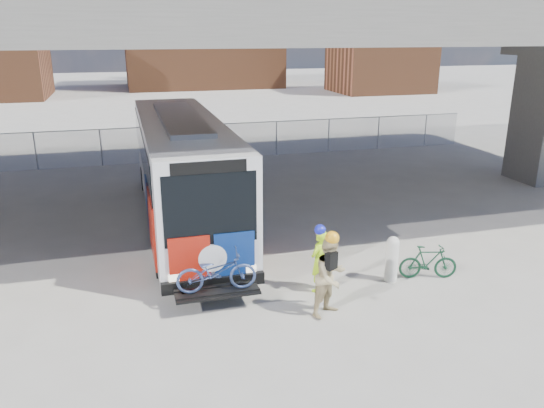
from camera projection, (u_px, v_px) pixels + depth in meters
name	position (u px, v px, depth m)	size (l,w,h in m)	color
ground	(260.00, 243.00, 16.66)	(160.00, 160.00, 0.00)	#9E9991
bus	(182.00, 162.00, 18.08)	(2.67, 12.93, 3.69)	silver
overpass	(230.00, 26.00, 18.31)	(40.00, 16.00, 7.95)	#605E59
chainlink_fence	(202.00, 132.00, 27.21)	(30.00, 0.06, 30.00)	gray
brick_buildings	(164.00, 41.00, 59.49)	(54.00, 22.00, 12.00)	brown
bollard	(392.00, 257.00, 13.94)	(0.33, 0.33, 1.26)	white
cyclist_hivis	(319.00, 259.00, 13.36)	(0.71, 0.67, 1.80)	#B6F119
cyclist_tan	(331.00, 276.00, 12.20)	(1.15, 1.07, 2.07)	tan
bike_parked	(428.00, 262.00, 14.16)	(0.44, 1.55, 0.93)	#123A24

